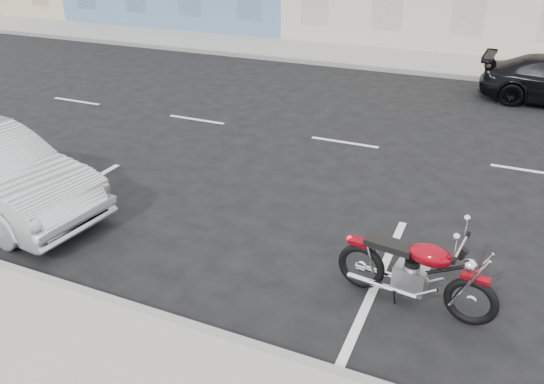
{
  "coord_description": "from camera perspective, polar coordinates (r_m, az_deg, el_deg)",
  "views": [
    {
      "loc": [
        1.12,
        -11.23,
        4.51
      ],
      "look_at": [
        -1.87,
        -4.49,
        0.8
      ],
      "focal_mm": 35.0,
      "sensor_mm": 36.0,
      "label": 1
    }
  ],
  "objects": [
    {
      "name": "sidewalk_far",
      "position": [
        21.31,
        6.88,
        14.53
      ],
      "size": [
        80.0,
        3.4,
        0.15
      ],
      "primitive_type": "cube",
      "color": "gray",
      "rests_on": "ground"
    },
    {
      "name": "curb_far",
      "position": [
        19.73,
        5.34,
        13.64
      ],
      "size": [
        80.0,
        0.12,
        0.16
      ],
      "primitive_type": "cube",
      "color": "gray",
      "rests_on": "ground"
    },
    {
      "name": "motorcycle",
      "position": [
        7.07,
        21.01,
        -10.03
      ],
      "size": [
        2.13,
        0.71,
        1.07
      ],
      "rotation": [
        0.0,
        0.0,
        -0.13
      ],
      "color": "black",
      "rests_on": "ground"
    },
    {
      "name": "ground",
      "position": [
        12.15,
        16.88,
        3.73
      ],
      "size": [
        120.0,
        120.0,
        0.0
      ],
      "primitive_type": "plane",
      "color": "black",
      "rests_on": "ground"
    },
    {
      "name": "curb_near",
      "position": [
        8.66,
        -26.88,
        -7.34
      ],
      "size": [
        80.0,
        0.12,
        0.16
      ],
      "primitive_type": "cube",
      "color": "gray",
      "rests_on": "ground"
    }
  ]
}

